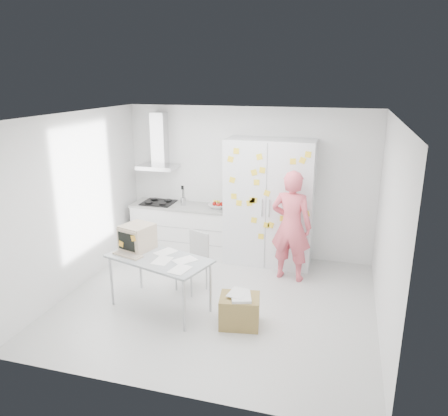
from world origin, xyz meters
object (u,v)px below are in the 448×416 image
(cardboard_box, at_px, (240,310))
(chair, at_px, (194,258))
(desk, at_px, (145,246))
(person, at_px, (291,226))

(cardboard_box, bearing_deg, chair, 137.88)
(chair, distance_m, cardboard_box, 1.29)
(desk, bearing_deg, cardboard_box, 6.81)
(cardboard_box, bearing_deg, desk, 169.91)
(chair, bearing_deg, cardboard_box, -17.11)
(chair, bearing_deg, person, 54.23)
(person, relative_size, desk, 1.14)
(person, bearing_deg, cardboard_box, 84.00)
(desk, xyz_separation_m, chair, (0.54, 0.58, -0.35))
(person, distance_m, desk, 2.34)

